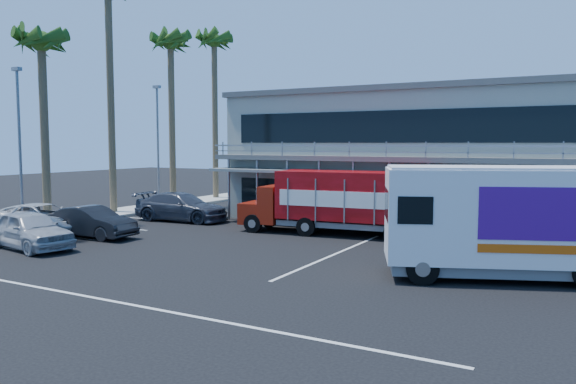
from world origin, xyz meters
The scene contains 16 objects.
ground centered at (0.00, 0.00, 0.00)m, with size 120.00×120.00×0.00m, color black.
building centered at (3.00, 14.94, 3.66)m, with size 22.40×12.00×7.30m.
curb_strip centered at (-15.00, 6.00, 0.08)m, with size 3.00×32.00×0.16m, color #A5A399.
palm_c centered at (-14.90, 3.00, 9.21)m, with size 2.80×2.80×10.75m.
palm_d centered at (-15.20, 8.00, 12.80)m, with size 2.80×2.80×14.75m.
palm_e centered at (-14.70, 13.00, 10.57)m, with size 2.80×2.80×12.25m.
palm_f centered at (-15.10, 18.50, 11.47)m, with size 2.80×2.80×13.25m.
light_pole_near centered at (-14.20, 1.00, 4.50)m, with size 0.50×0.25×8.09m.
light_pole_far centered at (-14.20, 11.00, 4.50)m, with size 0.50×0.25×8.09m.
red_truck centered at (0.23, 7.39, 1.67)m, with size 9.22×3.06×3.05m.
white_van centered at (8.37, 2.00, 1.93)m, with size 7.86×5.13×3.64m.
parked_car_a centered at (-9.58, -2.00, 0.79)m, with size 1.87×4.66×1.59m, color #A8A9AF.
parked_car_b centered at (-9.50, 1.20, 0.72)m, with size 1.53×4.39×1.45m, color black.
parked_car_c centered at (-12.50, 0.80, 0.73)m, with size 2.42×5.26×1.46m, color silver.
parked_car_d centered at (-9.50, 7.60, 0.80)m, with size 2.23×5.50×1.59m, color #313642.
parked_car_e centered at (-9.50, 8.11, 0.67)m, with size 1.58×3.93×1.34m, color gray.
Camera 1 is at (10.93, -16.99, 4.38)m, focal length 35.00 mm.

